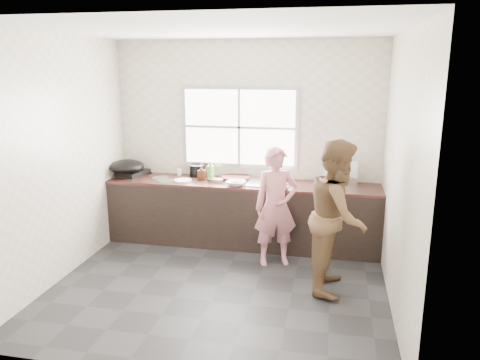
% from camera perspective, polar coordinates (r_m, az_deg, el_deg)
% --- Properties ---
extents(floor, '(3.60, 3.20, 0.01)m').
position_cam_1_polar(floor, '(5.29, -2.54, -12.80)').
color(floor, '#252527').
rests_on(floor, ground).
extents(ceiling, '(3.60, 3.20, 0.01)m').
position_cam_1_polar(ceiling, '(4.74, -2.91, 17.93)').
color(ceiling, silver).
rests_on(ceiling, wall_back).
extents(wall_back, '(3.60, 0.01, 2.70)m').
position_cam_1_polar(wall_back, '(6.38, 0.85, 4.67)').
color(wall_back, beige).
rests_on(wall_back, ground).
extents(wall_left, '(0.01, 3.20, 2.70)m').
position_cam_1_polar(wall_left, '(5.56, -21.07, 2.38)').
color(wall_left, silver).
rests_on(wall_left, ground).
extents(wall_right, '(0.01, 3.20, 2.70)m').
position_cam_1_polar(wall_right, '(4.74, 18.97, 0.69)').
color(wall_right, beige).
rests_on(wall_right, ground).
extents(wall_front, '(3.60, 0.01, 2.70)m').
position_cam_1_polar(wall_front, '(3.36, -9.48, -3.95)').
color(wall_front, beige).
rests_on(wall_front, ground).
extents(cabinet, '(3.60, 0.62, 0.82)m').
position_cam_1_polar(cabinet, '(6.30, 0.28, -4.25)').
color(cabinet, black).
rests_on(cabinet, floor).
extents(countertop, '(3.60, 0.64, 0.04)m').
position_cam_1_polar(countertop, '(6.18, 0.29, -0.46)').
color(countertop, '#321914').
rests_on(countertop, cabinet).
extents(sink, '(0.55, 0.45, 0.02)m').
position_cam_1_polar(sink, '(6.12, 3.50, -0.39)').
color(sink, silver).
rests_on(sink, countertop).
extents(faucet, '(0.02, 0.02, 0.30)m').
position_cam_1_polar(faucet, '(6.28, 3.78, 1.33)').
color(faucet, silver).
rests_on(faucet, countertop).
extents(window_frame, '(1.60, 0.05, 1.10)m').
position_cam_1_polar(window_frame, '(6.36, -0.06, 6.46)').
color(window_frame, '#9EA0A5').
rests_on(window_frame, wall_back).
extents(window_glazing, '(1.50, 0.01, 1.00)m').
position_cam_1_polar(window_glazing, '(6.33, -0.11, 6.43)').
color(window_glazing, white).
rests_on(window_glazing, window_frame).
extents(woman, '(0.57, 0.47, 1.35)m').
position_cam_1_polar(woman, '(5.62, 4.41, -3.73)').
color(woman, '#CF7C88').
rests_on(woman, floor).
extents(person_side, '(0.68, 0.84, 1.63)m').
position_cam_1_polar(person_side, '(5.05, 11.82, -4.32)').
color(person_side, brown).
rests_on(person_side, floor).
extents(cutting_board, '(0.53, 0.53, 0.04)m').
position_cam_1_polar(cutting_board, '(6.34, -0.50, 0.28)').
color(cutting_board, '#341814').
rests_on(cutting_board, countertop).
extents(cleaver, '(0.20, 0.11, 0.01)m').
position_cam_1_polar(cleaver, '(6.18, -2.93, 0.14)').
color(cleaver, silver).
rests_on(cleaver, cutting_board).
extents(bowl_mince, '(0.30, 0.30, 0.06)m').
position_cam_1_polar(bowl_mince, '(6.00, -0.51, -0.40)').
color(bowl_mince, white).
rests_on(bowl_mince, countertop).
extents(bowl_crabs, '(0.29, 0.29, 0.07)m').
position_cam_1_polar(bowl_crabs, '(5.89, 4.72, -0.68)').
color(bowl_crabs, silver).
rests_on(bowl_crabs, countertop).
extents(bowl_held, '(0.22, 0.22, 0.06)m').
position_cam_1_polar(bowl_held, '(6.12, 4.28, -0.14)').
color(bowl_held, silver).
rests_on(bowl_held, countertop).
extents(black_pot, '(0.29, 0.29, 0.16)m').
position_cam_1_polar(black_pot, '(6.54, -5.18, 1.17)').
color(black_pot, black).
rests_on(black_pot, countertop).
extents(plate_food, '(0.28, 0.28, 0.02)m').
position_cam_1_polar(plate_food, '(6.28, -6.97, -0.05)').
color(plate_food, white).
rests_on(plate_food, countertop).
extents(bottle_green, '(0.10, 0.10, 0.27)m').
position_cam_1_polar(bottle_green, '(6.30, -3.63, 1.21)').
color(bottle_green, '#539B33').
rests_on(bottle_green, countertop).
extents(bottle_brown_tall, '(0.09, 0.09, 0.18)m').
position_cam_1_polar(bottle_brown_tall, '(6.32, -4.71, 0.83)').
color(bottle_brown_tall, '#422010').
rests_on(bottle_brown_tall, countertop).
extents(bottle_brown_short, '(0.16, 0.16, 0.16)m').
position_cam_1_polar(bottle_brown_short, '(6.52, -4.60, 1.17)').
color(bottle_brown_short, '#4F2513').
rests_on(bottle_brown_short, countertop).
extents(glass_jar, '(0.08, 0.08, 0.09)m').
position_cam_1_polar(glass_jar, '(6.62, -7.41, 0.98)').
color(glass_jar, white).
rests_on(glass_jar, countertop).
extents(burner, '(0.51, 0.51, 0.06)m').
position_cam_1_polar(burner, '(6.78, -13.31, 0.91)').
color(burner, black).
rests_on(burner, countertop).
extents(wok, '(0.57, 0.57, 0.18)m').
position_cam_1_polar(wok, '(6.62, -13.66, 1.63)').
color(wok, black).
rests_on(wok, burner).
extents(dish_rack, '(0.53, 0.46, 0.33)m').
position_cam_1_polar(dish_rack, '(6.15, 11.67, 0.96)').
color(dish_rack, silver).
rests_on(dish_rack, countertop).
extents(pot_lid_left, '(0.29, 0.29, 0.01)m').
position_cam_1_polar(pot_lid_left, '(6.31, -9.05, -0.09)').
color(pot_lid_left, silver).
rests_on(pot_lid_left, countertop).
extents(pot_lid_right, '(0.28, 0.28, 0.01)m').
position_cam_1_polar(pot_lid_right, '(6.49, -9.70, 0.26)').
color(pot_lid_right, silver).
rests_on(pot_lid_right, countertop).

